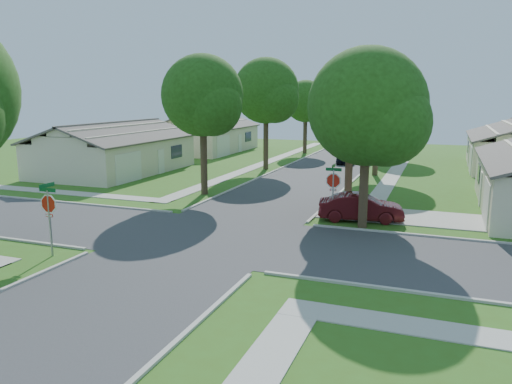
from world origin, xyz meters
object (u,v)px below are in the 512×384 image
object	(u,v)px
tree_w_mid	(267,94)
house_nw_near	(115,154)
tree_ne_corner	(368,112)
car_curb_east	(347,156)
tree_w_near	(203,99)
car_driveway	(361,207)
stop_sign_sw	(49,207)
tree_e_mid	(379,97)
tree_e_far	(395,99)
stop_sign_ne	(333,183)
tree_e_near	(352,108)
car_curb_west	(353,141)
tree_w_far	(306,103)
house_nw_far	(205,138)

from	to	relation	value
tree_w_mid	house_nw_near	bearing A→B (deg)	-152.10
tree_ne_corner	car_curb_east	bearing A→B (deg)	102.52
tree_w_near	tree_ne_corner	world-z (taller)	tree_w_near
tree_w_mid	car_driveway	xyz separation A→B (m)	(10.64, -15.51, -5.78)
tree_ne_corner	house_nw_near	bearing A→B (deg)	154.23
stop_sign_sw	tree_e_mid	bearing A→B (deg)	69.80
stop_sign_sw	tree_e_far	world-z (taller)	tree_e_far
stop_sign_ne	car_driveway	xyz separation A→B (m)	(1.30, 0.80, -1.33)
tree_e_near	tree_ne_corner	distance (m)	5.06
tree_e_near	car_curb_west	world-z (taller)	tree_e_near
car_driveway	tree_e_far	bearing A→B (deg)	-8.23
tree_e_far	tree_w_far	bearing A→B (deg)	-180.00
tree_e_far	tree_ne_corner	bearing A→B (deg)	-86.91
house_nw_near	tree_e_near	bearing A→B (deg)	-16.11
tree_ne_corner	tree_e_mid	bearing A→B (deg)	95.45
tree_w_far	stop_sign_sw	bearing A→B (deg)	-90.07
stop_sign_sw	car_curb_east	xyz separation A→B (m)	(5.90, 32.15, -1.33)
tree_w_far	car_curb_west	xyz separation A→B (m)	(3.45, 10.68, -4.90)
car_driveway	tree_e_mid	bearing A→B (deg)	-6.15
tree_ne_corner	car_curb_east	world-z (taller)	tree_ne_corner
stop_sign_sw	tree_w_mid	world-z (taller)	tree_w_mid
tree_e_mid	car_curb_west	xyz separation A→B (m)	(-5.96, 23.68, -5.64)
tree_e_mid	car_driveway	distance (m)	16.52
stop_sign_sw	stop_sign_ne	bearing A→B (deg)	45.00
house_nw_near	house_nw_far	xyz separation A→B (m)	(0.00, 17.00, 0.00)
tree_e_mid	car_curb_west	world-z (taller)	tree_e_mid
tree_e_near	tree_w_mid	distance (m)	15.26
tree_ne_corner	tree_w_far	bearing A→B (deg)	110.28
stop_sign_sw	house_nw_near	xyz separation A→B (m)	(-11.29, 19.70, -0.51)
tree_e_mid	tree_w_far	bearing A→B (deg)	125.90
tree_e_far	house_nw_far	distance (m)	21.31
car_curb_west	tree_w_near	bearing A→B (deg)	84.93
tree_w_near	car_driveway	bearing A→B (deg)	-18.23
tree_e_far	house_nw_near	bearing A→B (deg)	-137.50
tree_w_far	car_driveway	xyz separation A→B (m)	(10.65, -28.51, -4.80)
tree_e_far	car_driveway	world-z (taller)	tree_e_far
tree_e_far	tree_w_far	world-z (taller)	tree_e_far
stop_sign_sw	tree_w_near	bearing A→B (deg)	89.77
house_nw_near	tree_w_near	bearing A→B (deg)	-27.83
stop_sign_sw	tree_ne_corner	distance (m)	14.64
tree_e_far	house_nw_near	size ratio (longest dim) A/B	0.64
tree_w_mid	house_nw_far	xyz separation A→B (m)	(-11.35, 10.99, -4.97)
tree_e_far	car_curb_west	size ratio (longest dim) A/B	2.08
house_nw_far	car_curb_east	distance (m)	17.80
tree_e_near	house_nw_far	xyz separation A→B (m)	(-20.74, 22.99, -4.13)
stop_sign_sw	tree_ne_corner	size ratio (longest dim) A/B	0.34
tree_w_mid	tree_e_mid	bearing A→B (deg)	-0.00
tree_ne_corner	tree_e_far	bearing A→B (deg)	93.09
tree_e_far	tree_w_mid	distance (m)	16.05
stop_sign_sw	tree_e_near	bearing A→B (deg)	55.41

